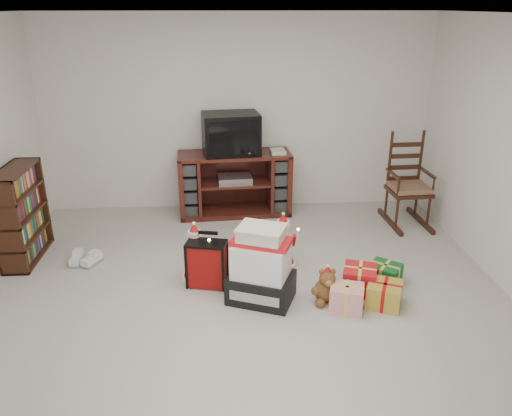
{
  "coord_description": "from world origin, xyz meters",
  "views": [
    {
      "loc": [
        -0.15,
        -3.91,
        2.57
      ],
      "look_at": [
        0.13,
        0.6,
        0.72
      ],
      "focal_mm": 35.0,
      "sensor_mm": 36.0,
      "label": 1
    }
  ],
  "objects_px": {
    "tv_stand": "(235,184)",
    "rocking_chair": "(407,191)",
    "gift_pile": "(261,269)",
    "teddy_bear": "(326,287)",
    "santa_figurine": "(283,246)",
    "gift_cluster": "(375,287)",
    "crt_television": "(231,134)",
    "red_suitcase": "(207,264)",
    "mrs_claus_figurine": "(196,258)",
    "sneaker_pair": "(85,260)",
    "bookshelf": "(22,216)"
  },
  "relations": [
    {
      "from": "bookshelf",
      "to": "teddy_bear",
      "type": "xyz_separation_m",
      "value": [
        3.07,
        -1.07,
        -0.34
      ]
    },
    {
      "from": "red_suitcase",
      "to": "santa_figurine",
      "type": "relative_size",
      "value": 0.93
    },
    {
      "from": "sneaker_pair",
      "to": "crt_television",
      "type": "height_order",
      "value": "crt_television"
    },
    {
      "from": "rocking_chair",
      "to": "crt_television",
      "type": "bearing_deg",
      "value": 166.06
    },
    {
      "from": "rocking_chair",
      "to": "bookshelf",
      "type": "bearing_deg",
      "value": -174.08
    },
    {
      "from": "gift_pile",
      "to": "tv_stand",
      "type": "bearing_deg",
      "value": 116.65
    },
    {
      "from": "mrs_claus_figurine",
      "to": "tv_stand",
      "type": "bearing_deg",
      "value": 75.69
    },
    {
      "from": "bookshelf",
      "to": "mrs_claus_figurine",
      "type": "distance_m",
      "value": 1.95
    },
    {
      "from": "crt_television",
      "to": "rocking_chair",
      "type": "bearing_deg",
      "value": -18.04
    },
    {
      "from": "santa_figurine",
      "to": "mrs_claus_figurine",
      "type": "height_order",
      "value": "mrs_claus_figurine"
    },
    {
      "from": "tv_stand",
      "to": "crt_television",
      "type": "relative_size",
      "value": 1.95
    },
    {
      "from": "santa_figurine",
      "to": "bookshelf",
      "type": "bearing_deg",
      "value": 172.66
    },
    {
      "from": "rocking_chair",
      "to": "teddy_bear",
      "type": "relative_size",
      "value": 3.54
    },
    {
      "from": "gift_cluster",
      "to": "crt_television",
      "type": "relative_size",
      "value": 1.17
    },
    {
      "from": "gift_pile",
      "to": "red_suitcase",
      "type": "bearing_deg",
      "value": 172.79
    },
    {
      "from": "tv_stand",
      "to": "red_suitcase",
      "type": "height_order",
      "value": "tv_stand"
    },
    {
      "from": "teddy_bear",
      "to": "santa_figurine",
      "type": "distance_m",
      "value": 0.79
    },
    {
      "from": "bookshelf",
      "to": "gift_cluster",
      "type": "relative_size",
      "value": 1.15
    },
    {
      "from": "bookshelf",
      "to": "santa_figurine",
      "type": "height_order",
      "value": "bookshelf"
    },
    {
      "from": "gift_pile",
      "to": "gift_cluster",
      "type": "xyz_separation_m",
      "value": [
        1.06,
        -0.07,
        -0.19
      ]
    },
    {
      "from": "gift_cluster",
      "to": "rocking_chair",
      "type": "bearing_deg",
      "value": 63.34
    },
    {
      "from": "red_suitcase",
      "to": "mrs_claus_figurine",
      "type": "xyz_separation_m",
      "value": [
        -0.12,
        0.15,
        -0.01
      ]
    },
    {
      "from": "teddy_bear",
      "to": "gift_cluster",
      "type": "bearing_deg",
      "value": 0.28
    },
    {
      "from": "teddy_bear",
      "to": "tv_stand",
      "type": "bearing_deg",
      "value": 109.89
    },
    {
      "from": "sneaker_pair",
      "to": "gift_cluster",
      "type": "relative_size",
      "value": 0.38
    },
    {
      "from": "red_suitcase",
      "to": "sneaker_pair",
      "type": "xyz_separation_m",
      "value": [
        -1.32,
        0.53,
        -0.19
      ]
    },
    {
      "from": "rocking_chair",
      "to": "teddy_bear",
      "type": "distance_m",
      "value": 2.25
    },
    {
      "from": "bookshelf",
      "to": "sneaker_pair",
      "type": "bearing_deg",
      "value": -16.33
    },
    {
      "from": "sneaker_pair",
      "to": "gift_cluster",
      "type": "xyz_separation_m",
      "value": [
        2.89,
        -0.88,
        0.09
      ]
    },
    {
      "from": "bookshelf",
      "to": "teddy_bear",
      "type": "bearing_deg",
      "value": -19.19
    },
    {
      "from": "gift_pile",
      "to": "teddy_bear",
      "type": "distance_m",
      "value": 0.63
    },
    {
      "from": "gift_pile",
      "to": "teddy_bear",
      "type": "height_order",
      "value": "gift_pile"
    },
    {
      "from": "red_suitcase",
      "to": "santa_figurine",
      "type": "distance_m",
      "value": 0.86
    },
    {
      "from": "sneaker_pair",
      "to": "crt_television",
      "type": "distance_m",
      "value": 2.31
    },
    {
      "from": "teddy_bear",
      "to": "sneaker_pair",
      "type": "height_order",
      "value": "teddy_bear"
    },
    {
      "from": "teddy_bear",
      "to": "sneaker_pair",
      "type": "bearing_deg",
      "value": 160.06
    },
    {
      "from": "tv_stand",
      "to": "rocking_chair",
      "type": "height_order",
      "value": "rocking_chair"
    },
    {
      "from": "tv_stand",
      "to": "crt_television",
      "type": "bearing_deg",
      "value": 172.98
    },
    {
      "from": "sneaker_pair",
      "to": "gift_pile",
      "type": "bearing_deg",
      "value": -12.61
    },
    {
      "from": "tv_stand",
      "to": "rocking_chair",
      "type": "xyz_separation_m",
      "value": [
        2.14,
        -0.41,
        -0.01
      ]
    },
    {
      "from": "gift_pile",
      "to": "bookshelf",
      "type": "bearing_deg",
      "value": 179.48
    },
    {
      "from": "rocking_chair",
      "to": "red_suitcase",
      "type": "relative_size",
      "value": 2.14
    },
    {
      "from": "rocking_chair",
      "to": "red_suitcase",
      "type": "distance_m",
      "value": 2.84
    },
    {
      "from": "gift_pile",
      "to": "santa_figurine",
      "type": "height_order",
      "value": "gift_pile"
    },
    {
      "from": "tv_stand",
      "to": "red_suitcase",
      "type": "xyz_separation_m",
      "value": [
        -0.31,
        -1.84,
        -0.17
      ]
    },
    {
      "from": "gift_cluster",
      "to": "mrs_claus_figurine",
      "type": "bearing_deg",
      "value": 163.49
    },
    {
      "from": "rocking_chair",
      "to": "santa_figurine",
      "type": "distance_m",
      "value": 1.99
    },
    {
      "from": "teddy_bear",
      "to": "santa_figurine",
      "type": "relative_size",
      "value": 0.57
    },
    {
      "from": "santa_figurine",
      "to": "gift_cluster",
      "type": "bearing_deg",
      "value": -42.31
    },
    {
      "from": "mrs_claus_figurine",
      "to": "bookshelf",
      "type": "bearing_deg",
      "value": 162.88
    }
  ]
}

